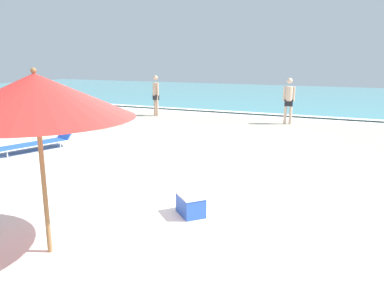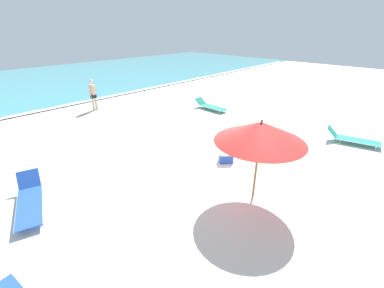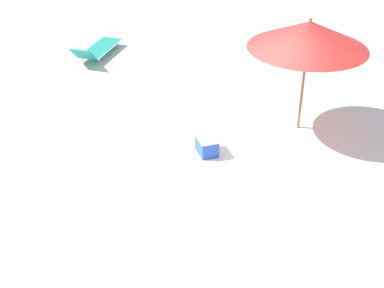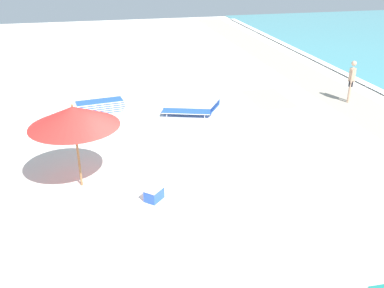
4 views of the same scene
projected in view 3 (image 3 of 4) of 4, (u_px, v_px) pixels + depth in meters
The scene contains 4 objects.
ground_plane at pixel (225, 160), 10.37m from camera, with size 60.00×60.00×0.16m.
beach_umbrella at pixel (309, 35), 10.26m from camera, with size 2.37×2.37×2.38m.
sun_lounger_under_umbrella at pixel (97, 49), 14.55m from camera, with size 1.02×2.10×0.57m.
cooler_box at pixel (207, 145), 10.36m from camera, with size 0.61×0.60×0.37m.
Camera 3 is at (-3.72, 7.88, 5.59)m, focal length 50.00 mm.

